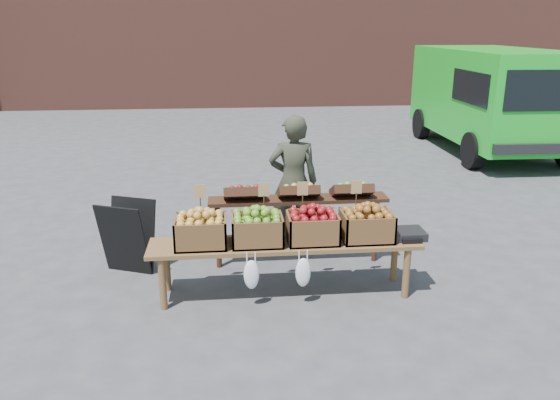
{
  "coord_description": "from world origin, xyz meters",
  "views": [
    {
      "loc": [
        -1.38,
        -5.35,
        2.63
      ],
      "look_at": [
        -0.83,
        0.17,
        0.85
      ],
      "focal_mm": 35.0,
      "sensor_mm": 36.0,
      "label": 1
    }
  ],
  "objects_px": {
    "crate_russet_pears": "(257,230)",
    "crate_golden_apples": "(201,232)",
    "vendor": "(293,182)",
    "chalkboard_sign": "(128,237)",
    "delivery_van": "(490,101)",
    "crate_green_apples": "(367,226)",
    "crate_red_apples": "(312,228)",
    "weighing_scale": "(407,234)",
    "display_bench": "(285,268)",
    "back_table": "(298,221)"
  },
  "relations": [
    {
      "from": "crate_golden_apples",
      "to": "crate_red_apples",
      "type": "height_order",
      "value": "same"
    },
    {
      "from": "delivery_van",
      "to": "back_table",
      "type": "xyz_separation_m",
      "value": [
        -4.88,
        -5.53,
        -0.56
      ]
    },
    {
      "from": "chalkboard_sign",
      "to": "crate_green_apples",
      "type": "height_order",
      "value": "crate_green_apples"
    },
    {
      "from": "back_table",
      "to": "crate_red_apples",
      "type": "distance_m",
      "value": 0.75
    },
    {
      "from": "display_bench",
      "to": "crate_russet_pears",
      "type": "xyz_separation_m",
      "value": [
        -0.28,
        0.0,
        0.42
      ]
    },
    {
      "from": "delivery_van",
      "to": "crate_red_apples",
      "type": "xyz_separation_m",
      "value": [
        -4.83,
        -6.25,
        -0.37
      ]
    },
    {
      "from": "crate_russet_pears",
      "to": "crate_green_apples",
      "type": "xyz_separation_m",
      "value": [
        1.1,
        0.0,
        0.0
      ]
    },
    {
      "from": "crate_golden_apples",
      "to": "crate_russet_pears",
      "type": "bearing_deg",
      "value": 0.0
    },
    {
      "from": "crate_red_apples",
      "to": "crate_green_apples",
      "type": "xyz_separation_m",
      "value": [
        0.55,
        0.0,
        0.0
      ]
    },
    {
      "from": "crate_red_apples",
      "to": "weighing_scale",
      "type": "bearing_deg",
      "value": 0.0
    },
    {
      "from": "crate_golden_apples",
      "to": "weighing_scale",
      "type": "height_order",
      "value": "crate_golden_apples"
    },
    {
      "from": "crate_golden_apples",
      "to": "weighing_scale",
      "type": "xyz_separation_m",
      "value": [
        2.08,
        0.0,
        -0.1
      ]
    },
    {
      "from": "crate_russet_pears",
      "to": "crate_golden_apples",
      "type": "bearing_deg",
      "value": 180.0
    },
    {
      "from": "chalkboard_sign",
      "to": "delivery_van",
      "type": "bearing_deg",
      "value": 61.69
    },
    {
      "from": "display_bench",
      "to": "crate_red_apples",
      "type": "distance_m",
      "value": 0.51
    },
    {
      "from": "chalkboard_sign",
      "to": "vendor",
      "type": "bearing_deg",
      "value": 39.65
    },
    {
      "from": "delivery_van",
      "to": "weighing_scale",
      "type": "xyz_separation_m",
      "value": [
        -3.85,
        -6.25,
        -0.47
      ]
    },
    {
      "from": "delivery_van",
      "to": "crate_green_apples",
      "type": "height_order",
      "value": "delivery_van"
    },
    {
      "from": "vendor",
      "to": "chalkboard_sign",
      "type": "xyz_separation_m",
      "value": [
        -1.91,
        -0.59,
        -0.41
      ]
    },
    {
      "from": "crate_green_apples",
      "to": "weighing_scale",
      "type": "bearing_deg",
      "value": 0.0
    },
    {
      "from": "crate_golden_apples",
      "to": "vendor",
      "type": "bearing_deg",
      "value": 50.61
    },
    {
      "from": "crate_golden_apples",
      "to": "crate_green_apples",
      "type": "relative_size",
      "value": 1.0
    },
    {
      "from": "vendor",
      "to": "crate_russet_pears",
      "type": "relative_size",
      "value": 3.28
    },
    {
      "from": "vendor",
      "to": "chalkboard_sign",
      "type": "distance_m",
      "value": 2.04
    },
    {
      "from": "crate_russet_pears",
      "to": "crate_red_apples",
      "type": "bearing_deg",
      "value": 0.0
    },
    {
      "from": "chalkboard_sign",
      "to": "crate_golden_apples",
      "type": "xyz_separation_m",
      "value": [
        0.84,
        -0.71,
        0.3
      ]
    },
    {
      "from": "display_bench",
      "to": "delivery_van",
      "type": "bearing_deg",
      "value": 50.77
    },
    {
      "from": "delivery_van",
      "to": "crate_green_apples",
      "type": "relative_size",
      "value": 9.66
    },
    {
      "from": "display_bench",
      "to": "crate_red_apples",
      "type": "bearing_deg",
      "value": 0.0
    },
    {
      "from": "vendor",
      "to": "crate_golden_apples",
      "type": "distance_m",
      "value": 1.68
    },
    {
      "from": "vendor",
      "to": "chalkboard_sign",
      "type": "relative_size",
      "value": 1.98
    },
    {
      "from": "vendor",
      "to": "crate_golden_apples",
      "type": "bearing_deg",
      "value": 54.94
    },
    {
      "from": "crate_russet_pears",
      "to": "weighing_scale",
      "type": "xyz_separation_m",
      "value": [
        1.52,
        0.0,
        -0.1
      ]
    },
    {
      "from": "delivery_van",
      "to": "crate_golden_apples",
      "type": "xyz_separation_m",
      "value": [
        -5.93,
        -6.25,
        -0.37
      ]
    },
    {
      "from": "back_table",
      "to": "display_bench",
      "type": "bearing_deg",
      "value": -107.46
    },
    {
      "from": "back_table",
      "to": "crate_russet_pears",
      "type": "bearing_deg",
      "value": -124.85
    },
    {
      "from": "chalkboard_sign",
      "to": "crate_golden_apples",
      "type": "relative_size",
      "value": 1.65
    },
    {
      "from": "display_bench",
      "to": "weighing_scale",
      "type": "distance_m",
      "value": 1.29
    },
    {
      "from": "chalkboard_sign",
      "to": "crate_red_apples",
      "type": "xyz_separation_m",
      "value": [
        1.94,
        -0.71,
        0.3
      ]
    },
    {
      "from": "display_bench",
      "to": "crate_russet_pears",
      "type": "height_order",
      "value": "crate_russet_pears"
    },
    {
      "from": "crate_red_apples",
      "to": "chalkboard_sign",
      "type": "bearing_deg",
      "value": 160.0
    },
    {
      "from": "display_bench",
      "to": "crate_golden_apples",
      "type": "xyz_separation_m",
      "value": [
        -0.83,
        0.0,
        0.42
      ]
    },
    {
      "from": "crate_golden_apples",
      "to": "crate_red_apples",
      "type": "xyz_separation_m",
      "value": [
        1.1,
        0.0,
        0.0
      ]
    },
    {
      "from": "chalkboard_sign",
      "to": "crate_red_apples",
      "type": "distance_m",
      "value": 2.08
    },
    {
      "from": "vendor",
      "to": "crate_red_apples",
      "type": "xyz_separation_m",
      "value": [
        0.03,
        -1.3,
        -0.11
      ]
    },
    {
      "from": "crate_russet_pears",
      "to": "crate_red_apples",
      "type": "height_order",
      "value": "same"
    },
    {
      "from": "back_table",
      "to": "crate_red_apples",
      "type": "bearing_deg",
      "value": -86.14
    },
    {
      "from": "delivery_van",
      "to": "chalkboard_sign",
      "type": "bearing_deg",
      "value": -139.68
    },
    {
      "from": "delivery_van",
      "to": "vendor",
      "type": "bearing_deg",
      "value": -133.48
    },
    {
      "from": "crate_golden_apples",
      "to": "crate_russet_pears",
      "type": "height_order",
      "value": "same"
    }
  ]
}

